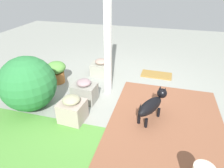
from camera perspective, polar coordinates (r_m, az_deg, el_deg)
name	(u,v)px	position (r m, az deg, el deg)	size (l,w,h in m)	color
ground_plane	(124,96)	(3.91, 3.56, -3.40)	(12.00, 12.00, 0.00)	gray
brick_path	(166,123)	(3.33, 15.39, -11.00)	(1.80, 2.40, 0.02)	brown
porch_pillar	(108,28)	(3.54, -1.23, 16.07)	(0.11, 0.11, 2.60)	white
stone_planter_nearest	(101,68)	(4.67, -3.17, 4.75)	(0.50, 0.40, 0.40)	gray
stone_planter_mid	(84,91)	(3.69, -8.03, -2.13)	(0.45, 0.35, 0.45)	gray
stone_planter_far	(72,109)	(3.24, -11.48, -7.24)	(0.42, 0.39, 0.46)	gray
round_shrub	(28,84)	(3.63, -23.25, 0.07)	(0.96, 0.96, 0.96)	#287137
terracotta_pot_broad	(57,71)	(4.44, -15.87, 3.70)	(0.42, 0.42, 0.48)	#A0602E
dog	(152,105)	(3.21, 11.55, -5.93)	(0.47, 0.69, 0.50)	black
doormat	(156,75)	(4.80, 12.80, 2.64)	(0.71, 0.37, 0.03)	olive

